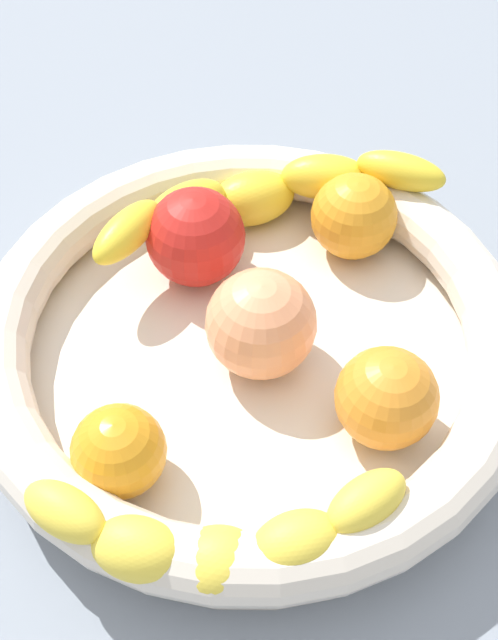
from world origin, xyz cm
name	(u,v)px	position (x,y,z in cm)	size (l,w,h in cm)	color
kitchen_counter	(249,383)	(0.00, 0.00, 1.50)	(120.00, 120.00, 3.00)	gray
fruit_bowl	(249,341)	(0.00, 0.00, 6.19)	(34.96, 34.96, 6.15)	beige
banana_draped_left	(217,541)	(-14.25, 2.89, 8.14)	(7.35, 20.83, 5.10)	yellow
banana_draped_right	(258,196)	(11.01, -1.64, 8.59)	(11.55, 25.36, 6.05)	yellow
orange_front	(119,451)	(-8.45, 7.94, 7.96)	(5.34, 5.34, 5.34)	orange
orange_mid_left	(386,398)	(-6.49, -7.33, 8.30)	(6.02, 6.02, 6.02)	orange
orange_mid_right	(354,216)	(8.67, -8.07, 8.30)	(6.02, 6.02, 6.02)	orange
peach_blush	(261,324)	(-0.73, -0.67, 8.73)	(6.89, 6.89, 6.89)	#F99B69
tomato_red	(195,237)	(7.22, 2.96, 8.66)	(6.74, 6.74, 6.74)	red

